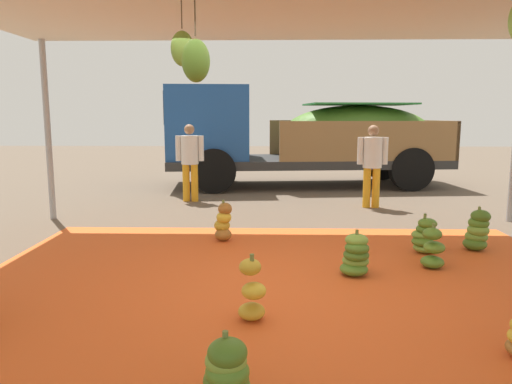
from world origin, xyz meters
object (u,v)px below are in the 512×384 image
object	(u,v)px
banana_bunch_5	(252,292)
worker_1	(372,160)
banana_bunch_10	(433,249)
cargo_truck_main	(300,135)
banana_bunch_6	(227,373)
worker_0	(190,157)
banana_bunch_2	(477,231)
banana_bunch_0	(223,223)
banana_bunch_4	(356,256)
banana_bunch_11	(424,236)

from	to	relation	value
banana_bunch_5	worker_1	bearing A→B (deg)	68.19
banana_bunch_10	worker_1	distance (m)	3.79
banana_bunch_5	cargo_truck_main	size ratio (longest dim) A/B	0.08
banana_bunch_5	banana_bunch_6	xyz separation A→B (m)	(-0.11, -1.22, -0.04)
worker_0	banana_bunch_5	bearing A→B (deg)	-75.98
banana_bunch_2	cargo_truck_main	distance (m)	6.21
worker_0	banana_bunch_6	bearing A→B (deg)	-79.21
banana_bunch_0	banana_bunch_5	world-z (taller)	banana_bunch_5
banana_bunch_6	worker_1	distance (m)	6.81
banana_bunch_4	cargo_truck_main	xyz separation A→B (m)	(-0.17, 6.85, 1.03)
worker_1	banana_bunch_0	bearing A→B (deg)	-134.90
banana_bunch_6	banana_bunch_10	distance (m)	3.42
banana_bunch_10	worker_1	xyz separation A→B (m)	(0.08, 3.72, 0.68)
banana_bunch_6	banana_bunch_2	bearing A→B (deg)	49.68
banana_bunch_4	worker_0	distance (m)	5.27
banana_bunch_0	banana_bunch_6	xyz separation A→B (m)	(0.37, -3.85, -0.05)
banana_bunch_6	banana_bunch_0	bearing A→B (deg)	95.56
banana_bunch_4	banana_bunch_11	world-z (taller)	same
banana_bunch_10	worker_0	world-z (taller)	worker_0
banana_bunch_2	banana_bunch_11	bearing A→B (deg)	-169.50
banana_bunch_5	banana_bunch_10	world-z (taller)	banana_bunch_5
banana_bunch_5	banana_bunch_2	bearing A→B (deg)	38.29
banana_bunch_11	banana_bunch_4	bearing A→B (deg)	-138.93
worker_0	worker_1	size ratio (longest dim) A/B	1.00
banana_bunch_2	banana_bunch_6	distance (m)	4.52
banana_bunch_2	banana_bunch_6	world-z (taller)	banana_bunch_2
banana_bunch_2	banana_bunch_4	bearing A→B (deg)	-149.51
banana_bunch_2	cargo_truck_main	size ratio (longest dim) A/B	0.08
banana_bunch_6	worker_1	bearing A→B (deg)	71.18
banana_bunch_10	worker_1	world-z (taller)	worker_1
banana_bunch_0	banana_bunch_5	size ratio (longest dim) A/B	0.99
banana_bunch_6	banana_bunch_11	distance (m)	3.98
cargo_truck_main	banana_bunch_6	bearing A→B (deg)	-96.27
banana_bunch_5	worker_1	world-z (taller)	worker_1
banana_bunch_10	banana_bunch_11	size ratio (longest dim) A/B	1.03
banana_bunch_2	banana_bunch_10	bearing A→B (deg)	-137.20
banana_bunch_11	worker_1	distance (m)	3.18
banana_bunch_4	banana_bunch_10	world-z (taller)	banana_bunch_10
banana_bunch_5	banana_bunch_10	xyz separation A→B (m)	(2.00, 1.47, -0.03)
banana_bunch_2	banana_bunch_4	size ratio (longest dim) A/B	1.14
banana_bunch_2	banana_bunch_6	size ratio (longest dim) A/B	1.24
banana_bunch_11	cargo_truck_main	size ratio (longest dim) A/B	0.07
cargo_truck_main	worker_0	xyz separation A→B (m)	(-2.35, -2.27, -0.35)
banana_bunch_0	banana_bunch_10	bearing A→B (deg)	-24.92
banana_bunch_10	worker_1	bearing A→B (deg)	88.83
banana_bunch_6	banana_bunch_11	size ratio (longest dim) A/B	0.92
banana_bunch_11	worker_0	distance (m)	5.16
banana_bunch_0	cargo_truck_main	world-z (taller)	cargo_truck_main
banana_bunch_6	banana_bunch_11	bearing A→B (deg)	56.29
banana_bunch_0	worker_1	xyz separation A→B (m)	(2.56, 2.57, 0.65)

